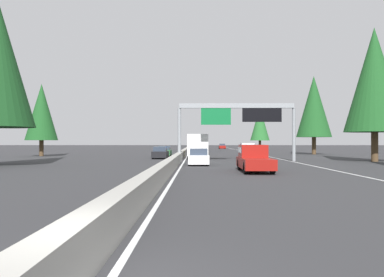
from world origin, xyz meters
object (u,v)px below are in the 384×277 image
pickup_near_center (254,158)px  sign_gantry_overhead (238,115)px  sedan_far_right (222,146)px  box_truck_distant_a (198,145)px  bus_far_center (197,143)px  conifer_right_mid (314,107)px  conifer_right_far (260,124)px  conifer_right_near (374,80)px  sedan_distant_b (199,157)px  conifer_left_near (42,112)px  pickup_mid_right (248,150)px  oncoming_near (160,153)px  sedan_far_left (199,150)px  oncoming_far (164,151)px  minivan_near_right (198,145)px

pickup_near_center → sign_gantry_overhead: bearing=-1.7°
sedan_far_right → box_truck_distant_a: bearing=173.6°
pickup_near_center → bus_far_center: bus_far_center is taller
sedan_far_right → conifer_right_mid: conifer_right_mid is taller
box_truck_distant_a → conifer_right_far: size_ratio=0.80×
conifer_right_near → conifer_right_far: bearing=3.2°
conifer_right_near → conifer_right_far: conifer_right_near is taller
sedan_distant_b → conifer_left_near: size_ratio=0.42×
conifer_right_far → conifer_left_near: size_ratio=1.03×
conifer_right_mid → conifer_right_far: conifer_right_mid is taller
pickup_near_center → pickup_mid_right: bearing=-6.5°
oncoming_near → conifer_right_far: (48.48, -19.99, 5.81)m
sedan_far_left → bus_far_center: bearing=0.9°
sedan_far_right → conifer_right_mid: (-48.09, -11.81, 7.09)m
sedan_far_left → oncoming_far: (-6.68, 4.96, 0.00)m
oncoming_far → conifer_right_far: bearing=153.9°
minivan_near_right → oncoming_far: 70.49m
sedan_far_left → sign_gantry_overhead: bearing=-168.6°
conifer_right_near → oncoming_near: bearing=73.1°
box_truck_distant_a → conifer_left_near: 24.21m
oncoming_far → conifer_right_mid: 26.10m
sedan_far_left → conifer_right_near: size_ratio=0.31×
minivan_near_right → conifer_right_far: conifer_right_far is taller
sedan_distant_b → conifer_left_near: bearing=46.7°
minivan_near_right → conifer_left_near: 73.67m
pickup_near_center → conifer_left_near: (28.77, 26.31, 5.39)m
sedan_far_left → pickup_mid_right: (-5.77, -6.96, 0.23)m
conifer_right_far → bus_far_center: bearing=119.1°
box_truck_distant_a → sedan_far_left: (14.11, -0.28, -0.93)m
oncoming_far → box_truck_distant_a: bearing=32.2°
pickup_mid_right → oncoming_near: size_ratio=1.27×
sedan_distant_b → pickup_mid_right: 22.79m
pickup_near_center → pickup_mid_right: (29.24, -3.34, 0.00)m
sedan_far_right → conifer_left_near: size_ratio=0.42×
sedan_distant_b → conifer_right_near: (6.20, -18.45, 7.88)m
box_truck_distant_a → oncoming_near: 4.67m
bus_far_center → box_truck_distant_a: bearing=-179.8°
bus_far_center → conifer_left_near: 39.20m
sedan_far_left → conifer_left_near: bearing=105.4°
pickup_mid_right → conifer_right_near: (-15.43, -11.27, 7.65)m
sedan_far_left → conifer_right_mid: (1.77, -18.70, 7.09)m
conifer_right_far → conifer_left_near: conifer_right_far is taller
sign_gantry_overhead → sedan_far_left: bearing=11.4°
pickup_near_center → oncoming_far: size_ratio=1.27×
minivan_near_right → sedan_distant_b: bearing=179.8°
oncoming_near → sign_gantry_overhead: bearing=55.9°
sign_gantry_overhead → conifer_right_far: (54.51, -11.06, 1.56)m
minivan_near_right → oncoming_far: bearing=176.0°
sign_gantry_overhead → sedan_far_right: size_ratio=2.88×
minivan_near_right → sedan_far_left: size_ratio=1.14×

